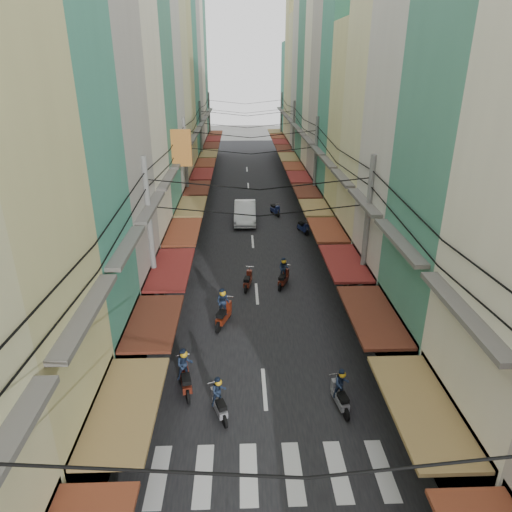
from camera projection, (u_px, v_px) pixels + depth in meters
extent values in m
plane|color=slate|center=(262.00, 359.00, 19.74)|extent=(160.00, 160.00, 0.00)
cube|color=black|center=(251.00, 216.00, 38.13)|extent=(10.00, 80.00, 0.02)
cube|color=gray|center=(173.00, 216.00, 37.91)|extent=(3.00, 80.00, 0.06)
cube|color=gray|center=(328.00, 215.00, 38.33)|extent=(3.00, 80.00, 0.06)
cube|color=silver|center=(158.00, 476.00, 14.09)|extent=(0.55, 2.40, 0.01)
cube|color=silver|center=(204.00, 475.00, 14.14)|extent=(0.55, 2.40, 0.01)
cube|color=silver|center=(249.00, 473.00, 14.19)|extent=(0.55, 2.40, 0.01)
cube|color=silver|center=(293.00, 472.00, 14.23)|extent=(0.55, 2.40, 0.01)
cube|color=silver|center=(338.00, 471.00, 14.28)|extent=(0.55, 2.40, 0.01)
cube|color=silver|center=(382.00, 469.00, 14.32)|extent=(0.55, 2.40, 0.01)
cube|color=black|center=(79.00, 446.00, 13.16)|extent=(1.20, 4.52, 3.20)
cube|color=olive|center=(126.00, 407.00, 12.67)|extent=(1.80, 4.33, 0.12)
cube|color=#595651|center=(87.00, 313.00, 11.47)|extent=(0.50, 4.23, 0.15)
cube|color=#408D74|center=(8.00, 139.00, 14.09)|extent=(6.00, 4.30, 19.25)
cube|color=black|center=(117.00, 354.00, 17.31)|extent=(1.20, 4.13, 3.20)
cube|color=#552518|center=(154.00, 322.00, 16.81)|extent=(1.80, 3.96, 0.12)
cube|color=#595651|center=(127.00, 247.00, 15.61)|extent=(0.50, 3.87, 0.15)
cube|color=#A8A199|center=(59.00, 99.00, 18.11)|extent=(6.00, 5.14, 20.93)
cube|color=black|center=(142.00, 296.00, 21.65)|extent=(1.20, 4.94, 3.20)
cube|color=maroon|center=(171.00, 269.00, 21.15)|extent=(1.80, 4.73, 0.12)
cube|color=#595651|center=(151.00, 207.00, 19.96)|extent=(0.50, 4.63, 0.15)
cube|color=beige|center=(100.00, 128.00, 23.43)|extent=(6.00, 4.95, 17.43)
cube|color=black|center=(159.00, 255.00, 26.29)|extent=(1.20, 4.75, 3.20)
cube|color=brown|center=(183.00, 232.00, 25.79)|extent=(1.80, 4.56, 0.12)
cube|color=#595651|center=(168.00, 179.00, 24.60)|extent=(0.50, 4.46, 0.15)
cube|color=#46876E|center=(124.00, 127.00, 28.22)|extent=(6.00, 4.99, 16.32)
cube|color=black|center=(170.00, 226.00, 30.87)|extent=(1.20, 4.80, 3.20)
cube|color=olive|center=(192.00, 206.00, 30.37)|extent=(1.80, 4.60, 0.12)
cube|color=#595651|center=(179.00, 161.00, 29.17)|extent=(0.50, 4.50, 0.15)
cube|color=beige|center=(135.00, 69.00, 31.38)|extent=(6.00, 4.65, 22.87)
cube|color=black|center=(179.00, 206.00, 35.30)|extent=(1.20, 4.46, 3.20)
cube|color=#552518|center=(198.00, 188.00, 34.80)|extent=(1.80, 4.27, 0.12)
cube|color=#595651|center=(187.00, 148.00, 33.61)|extent=(0.50, 4.18, 0.15)
cube|color=beige|center=(149.00, 83.00, 36.21)|extent=(6.00, 4.89, 20.58)
cube|color=black|center=(186.00, 190.00, 39.69)|extent=(1.20, 4.70, 3.20)
cube|color=maroon|center=(202.00, 174.00, 39.19)|extent=(1.80, 4.50, 0.12)
cube|color=#595651|center=(193.00, 138.00, 37.99)|extent=(0.50, 4.40, 0.15)
cube|color=#CBC37E|center=(159.00, 94.00, 40.96)|extent=(6.00, 4.52, 18.44)
cube|color=black|center=(191.00, 177.00, 44.02)|extent=(1.20, 4.34, 3.20)
cube|color=brown|center=(206.00, 163.00, 43.52)|extent=(1.80, 4.16, 0.12)
cube|color=#595651|center=(197.00, 131.00, 42.32)|extent=(0.50, 4.07, 0.15)
cube|color=#408D74|center=(166.00, 79.00, 45.00)|extent=(6.00, 5.20, 20.63)
cube|color=black|center=(195.00, 167.00, 48.48)|extent=(1.20, 4.99, 3.20)
cube|color=olive|center=(209.00, 153.00, 47.99)|extent=(1.80, 4.78, 0.12)
cube|color=#595651|center=(201.00, 124.00, 46.79)|extent=(0.50, 4.68, 0.15)
cube|color=#A8A199|center=(172.00, 62.00, 49.06)|extent=(6.00, 4.94, 23.70)
cube|color=black|center=(199.00, 158.00, 53.15)|extent=(1.20, 4.74, 3.20)
cube|color=#552518|center=(211.00, 145.00, 52.65)|extent=(1.80, 4.55, 0.12)
cube|color=#595651|center=(205.00, 119.00, 51.45)|extent=(0.50, 4.45, 0.15)
cube|color=beige|center=(178.00, 74.00, 54.12)|extent=(6.00, 4.96, 21.12)
cube|color=black|center=(202.00, 150.00, 57.70)|extent=(1.20, 4.76, 3.20)
cube|color=maroon|center=(214.00, 139.00, 57.20)|extent=(1.80, 4.56, 0.12)
cube|color=#595651|center=(207.00, 114.00, 56.01)|extent=(0.50, 4.46, 0.15)
cube|color=#46876E|center=(183.00, 78.00, 58.95)|extent=(6.00, 5.04, 19.90)
cube|color=black|center=(205.00, 144.00, 62.30)|extent=(1.20, 4.84, 3.20)
cube|color=brown|center=(215.00, 133.00, 61.80)|extent=(1.80, 4.64, 0.12)
cube|color=#595651|center=(210.00, 110.00, 60.60)|extent=(0.50, 4.54, 0.15)
cube|color=#503012|center=(182.00, 148.00, 27.90)|extent=(1.20, 0.40, 2.20)
cube|color=black|center=(465.00, 443.00, 13.27)|extent=(1.20, 4.78, 3.20)
cube|color=olive|center=(421.00, 406.00, 12.67)|extent=(1.80, 4.58, 0.12)
cube|color=#595651|center=(463.00, 312.00, 11.52)|extent=(0.50, 4.48, 0.15)
cube|color=#46876E|center=(498.00, 198.00, 15.63)|extent=(6.00, 5.03, 15.08)
cube|color=black|center=(406.00, 345.00, 17.87)|extent=(1.20, 4.83, 3.20)
cube|color=#552518|center=(372.00, 315.00, 17.27)|extent=(1.80, 4.63, 0.12)
cube|color=#595651|center=(399.00, 241.00, 16.12)|extent=(0.50, 4.53, 0.15)
cube|color=beige|center=(452.00, 88.00, 18.86)|extent=(6.00, 4.79, 21.66)
cube|color=black|center=(373.00, 288.00, 22.39)|extent=(1.20, 4.60, 3.20)
cube|color=maroon|center=(344.00, 263.00, 21.79)|extent=(1.80, 4.41, 0.12)
cube|color=#595651|center=(364.00, 202.00, 20.64)|extent=(0.50, 4.31, 0.15)
cube|color=beige|center=(411.00, 93.00, 23.32)|extent=(6.00, 4.52, 20.74)
cube|color=black|center=(351.00, 252.00, 26.67)|extent=(1.20, 4.34, 3.20)
cube|color=brown|center=(327.00, 230.00, 26.08)|extent=(1.80, 4.16, 0.12)
cube|color=#595651|center=(342.00, 178.00, 24.92)|extent=(0.50, 4.07, 0.15)
cube|color=#CBC37E|center=(380.00, 145.00, 28.59)|extent=(6.00, 4.12, 14.13)
cube|color=black|center=(336.00, 227.00, 30.65)|extent=(1.20, 3.96, 3.20)
cube|color=olive|center=(315.00, 208.00, 30.05)|extent=(1.80, 3.79, 0.12)
cube|color=#595651|center=(328.00, 162.00, 28.90)|extent=(0.50, 3.71, 0.15)
cube|color=#408D74|center=(366.00, 109.00, 31.82)|extent=(6.00, 4.40, 17.68)
cube|color=black|center=(325.00, 209.00, 34.57)|extent=(1.20, 4.23, 3.20)
cube|color=#552518|center=(306.00, 191.00, 33.98)|extent=(1.80, 4.05, 0.12)
cube|color=#595651|center=(317.00, 150.00, 32.82)|extent=(0.50, 3.96, 0.15)
cube|color=#A8A199|center=(354.00, 70.00, 35.02)|extent=(6.00, 4.64, 22.59)
cube|color=black|center=(316.00, 193.00, 38.73)|extent=(1.20, 4.45, 3.20)
cube|color=maroon|center=(299.00, 177.00, 38.13)|extent=(1.80, 4.26, 0.12)
cube|color=#595651|center=(308.00, 140.00, 36.98)|extent=(0.50, 4.17, 0.15)
cube|color=beige|center=(341.00, 78.00, 39.25)|extent=(6.00, 4.00, 21.25)
cube|color=black|center=(309.00, 181.00, 42.70)|extent=(1.20, 3.84, 3.20)
cube|color=brown|center=(293.00, 166.00, 42.11)|extent=(1.80, 3.68, 0.12)
cube|color=#595651|center=(302.00, 133.00, 40.95)|extent=(0.50, 3.60, 0.15)
cube|color=#46876E|center=(332.00, 70.00, 43.19)|extent=(6.00, 5.01, 22.33)
cube|color=black|center=(303.00, 170.00, 46.85)|extent=(1.20, 4.81, 3.20)
cube|color=olive|center=(288.00, 157.00, 46.25)|extent=(1.80, 4.61, 0.12)
cube|color=#595651|center=(296.00, 126.00, 45.10)|extent=(0.50, 4.51, 0.15)
cube|color=beige|center=(322.00, 83.00, 48.30)|extent=(6.00, 5.00, 19.71)
cube|color=black|center=(297.00, 161.00, 51.45)|extent=(1.20, 4.80, 3.20)
cube|color=#552518|center=(284.00, 148.00, 50.85)|extent=(1.80, 4.60, 0.12)
cube|color=#595651|center=(290.00, 121.00, 49.70)|extent=(0.50, 4.50, 0.15)
cube|color=beige|center=(315.00, 94.00, 53.14)|extent=(6.00, 4.32, 16.86)
cube|color=black|center=(292.00, 153.00, 55.73)|extent=(1.20, 4.15, 3.20)
cube|color=maroon|center=(280.00, 142.00, 55.14)|extent=(1.80, 3.97, 0.12)
cube|color=#595651|center=(286.00, 116.00, 53.99)|extent=(0.50, 3.89, 0.15)
cube|color=#CBC37E|center=(310.00, 79.00, 56.52)|extent=(6.00, 4.33, 19.96)
cube|color=black|center=(289.00, 147.00, 59.71)|extent=(1.20, 4.16, 3.20)
cube|color=brown|center=(278.00, 136.00, 59.12)|extent=(1.80, 3.99, 0.12)
cube|color=#595651|center=(283.00, 112.00, 57.97)|extent=(0.50, 3.90, 0.15)
cube|color=#408D74|center=(304.00, 100.00, 61.85)|extent=(6.00, 4.88, 14.34)
cube|color=black|center=(285.00, 142.00, 63.95)|extent=(1.20, 4.68, 3.20)
cube|color=olive|center=(275.00, 131.00, 63.35)|extent=(1.80, 4.49, 0.12)
cube|color=#595651|center=(280.00, 109.00, 62.20)|extent=(0.50, 4.39, 0.15)
cylinder|color=slate|center=(152.00, 247.00, 20.73)|extent=(0.26, 0.26, 8.20)
cylinder|color=slate|center=(365.00, 244.00, 21.05)|extent=(0.26, 0.26, 8.20)
cylinder|color=slate|center=(186.00, 173.00, 34.53)|extent=(0.26, 0.26, 8.20)
cylinder|color=slate|center=(315.00, 172.00, 34.85)|extent=(0.26, 0.26, 8.20)
cylinder|color=slate|center=(201.00, 142.00, 48.33)|extent=(0.26, 0.26, 8.20)
cylinder|color=slate|center=(293.00, 141.00, 48.65)|extent=(0.26, 0.26, 8.20)
cylinder|color=slate|center=(210.00, 124.00, 62.13)|extent=(0.26, 0.26, 8.20)
cylinder|color=slate|center=(281.00, 124.00, 62.45)|extent=(0.26, 0.26, 8.20)
imported|color=white|center=(245.00, 222.00, 36.75)|extent=(5.66, 2.29, 1.99)
imported|color=black|center=(437.00, 402.00, 17.19)|extent=(1.69, 0.98, 1.09)
cylinder|color=black|center=(220.00, 399.00, 17.01)|extent=(0.09, 0.48, 0.48)
cylinder|color=black|center=(219.00, 422.00, 15.91)|extent=(0.09, 0.48, 0.48)
cube|color=gray|center=(219.00, 407.00, 16.40)|extent=(0.31, 1.05, 0.26)
cube|color=black|center=(219.00, 405.00, 16.08)|extent=(0.29, 0.50, 0.17)
cube|color=gray|center=(220.00, 393.00, 16.78)|extent=(0.28, 0.26, 0.50)
imported|color=#1B2841|center=(219.00, 404.00, 16.36)|extent=(0.48, 0.34, 1.22)
sphere|color=gold|center=(218.00, 384.00, 16.00)|extent=(0.26, 0.26, 0.26)
cylinder|color=black|center=(282.00, 278.00, 26.58)|extent=(0.10, 0.50, 0.50)
cylinder|color=black|center=(284.00, 287.00, 25.42)|extent=(0.10, 0.50, 0.50)
cube|color=#5E1F12|center=(283.00, 280.00, 25.94)|extent=(0.33, 1.11, 0.27)
cube|color=black|center=(284.00, 277.00, 25.60)|extent=(0.31, 0.53, 0.17)
cube|color=#5E1F12|center=(283.00, 273.00, 26.34)|extent=(0.29, 0.27, 0.53)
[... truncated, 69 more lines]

